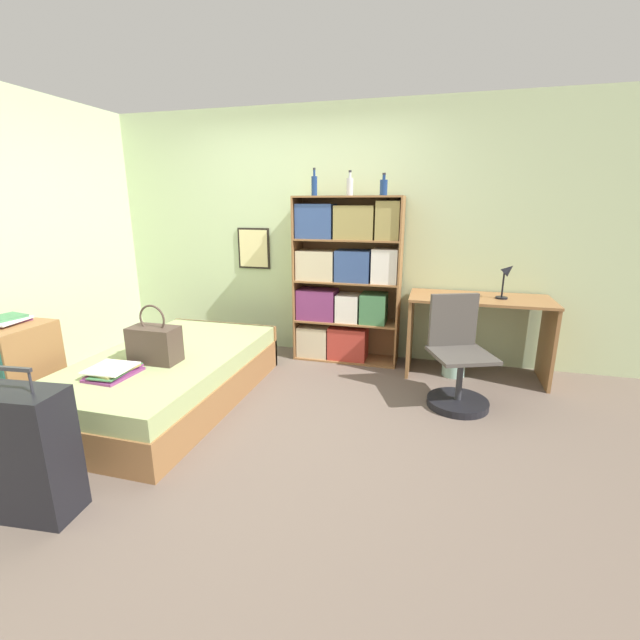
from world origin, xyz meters
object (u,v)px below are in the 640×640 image
object	(u,v)px
handbag	(155,344)
bed	(171,377)
book_stack_on_bed	(114,371)
dresser	(11,371)
desk	(478,321)
waste_bin	(454,361)
bottle_clear	(384,187)
bookcase	(344,280)
desk_chair	(457,371)
bottle_brown	(350,186)
magazine_pile_on_dresser	(2,320)
desk_lamp	(507,275)
suitcase	(19,453)
bottle_green	(314,185)

from	to	relation	value
handbag	bed	bearing A→B (deg)	97.63
book_stack_on_bed	dresser	world-z (taller)	dresser
desk	waste_bin	distance (m)	0.45
bottle_clear	desk	xyz separation A→B (m)	(0.95, -0.10, -1.23)
bookcase	desk	bearing A→B (deg)	-4.85
desk	desk_chair	distance (m)	0.76
bottle_brown	magazine_pile_on_dresser	bearing A→B (deg)	-139.50
bookcase	desk_lamp	distance (m)	1.54
bookcase	desk_lamp	bearing A→B (deg)	-4.67
book_stack_on_bed	waste_bin	world-z (taller)	book_stack_on_bed
dresser	bottle_brown	distance (m)	3.32
handbag	magazine_pile_on_dresser	distance (m)	1.14
book_stack_on_bed	desk_chair	distance (m)	2.67
handbag	magazine_pile_on_dresser	world-z (taller)	handbag
dresser	suitcase	bearing A→B (deg)	-38.41
bottle_brown	desk	size ratio (longest dim) A/B	0.19
magazine_pile_on_dresser	desk_lamp	size ratio (longest dim) A/B	1.04
book_stack_on_bed	desk_lamp	size ratio (longest dim) A/B	1.12
bookcase	desk	size ratio (longest dim) A/B	1.32
book_stack_on_bed	dresser	bearing A→B (deg)	-177.77
book_stack_on_bed	magazine_pile_on_dresser	bearing A→B (deg)	-179.89
magazine_pile_on_dresser	waste_bin	distance (m)	3.85
suitcase	waste_bin	size ratio (longest dim) A/B	2.97
handbag	magazine_pile_on_dresser	size ratio (longest dim) A/B	1.31
desk	waste_bin	world-z (taller)	desk
bookcase	handbag	bearing A→B (deg)	-126.83
desk	dresser	bearing A→B (deg)	-152.94
desk_chair	waste_bin	world-z (taller)	desk_chair
handbag	bookcase	bearing A→B (deg)	53.17
bed	desk_chair	size ratio (longest dim) A/B	2.26
suitcase	bottle_clear	size ratio (longest dim) A/B	4.11
desk	handbag	bearing A→B (deg)	-149.86
desk_lamp	bottle_clear	bearing A→B (deg)	174.53
desk_chair	bookcase	bearing A→B (deg)	144.75
dresser	bottle_brown	bearing A→B (deg)	41.36
bottle_green	desk	world-z (taller)	bottle_green
desk	bookcase	bearing A→B (deg)	175.15
suitcase	bookcase	size ratio (longest dim) A/B	0.50
dresser	bookcase	size ratio (longest dim) A/B	0.44
handbag	book_stack_on_bed	size ratio (longest dim) A/B	1.21
desk_lamp	desk	bearing A→B (deg)	176.43
suitcase	bottle_clear	xyz separation A→B (m)	(1.51, 2.76, 1.42)
magazine_pile_on_dresser	bottle_clear	xyz separation A→B (m)	(2.62, 1.87, 1.01)
bottle_brown	handbag	bearing A→B (deg)	-126.57
bottle_clear	desk_lamp	distance (m)	1.40
desk_lamp	dresser	bearing A→B (deg)	-154.40
bed	handbag	bearing A→B (deg)	-82.37
bottle_brown	book_stack_on_bed	bearing A→B (deg)	-124.25
bottle_brown	desk_chair	world-z (taller)	bottle_brown
bed	desk	xyz separation A→B (m)	(2.52, 1.26, 0.34)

